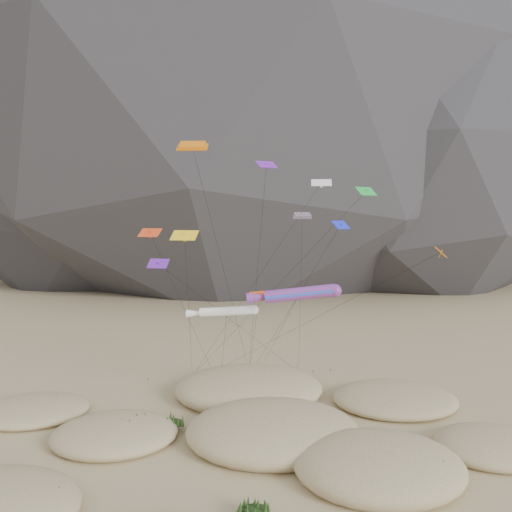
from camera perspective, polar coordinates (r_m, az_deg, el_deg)
The scene contains 10 objects.
ground at distance 42.32m, azimuth 0.68°, elevation -22.90°, with size 500.00×500.00×0.00m, color #CCB789.
rock_headland at distance 165.35m, azimuth -0.93°, elevation 23.12°, with size 226.37×148.64×177.50m.
dunes at distance 46.21m, azimuth -0.87°, elevation -19.47°, with size 51.23×39.31×3.85m.
dune_grass at distance 45.86m, azimuth -0.96°, elevation -19.47°, with size 40.80×27.79×1.58m.
kite_stakes at distance 63.99m, azimuth -0.01°, elevation -13.16°, with size 22.67×4.11×0.30m.
rainbow_tube_kite at distance 47.30m, azimuth 4.62°, elevation -4.35°, with size 9.03×17.60×13.25m.
white_tube_kite at distance 49.61m, azimuth -3.70°, elevation -6.35°, with size 7.19×10.56×10.91m.
orange_parafoil at distance 49.07m, azimuth -7.19°, elevation 12.04°, with size 7.84×13.10×26.80m.
multi_parafoil at distance 53.77m, azimuth 5.30°, elevation 4.29°, with size 2.23×9.26×20.04m.
delta_kites at distance 48.85m, azimuth 1.77°, elevation 2.62°, with size 28.90×19.01×24.98m.
Camera 1 is at (-3.40, -37.49, 19.35)m, focal length 35.00 mm.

